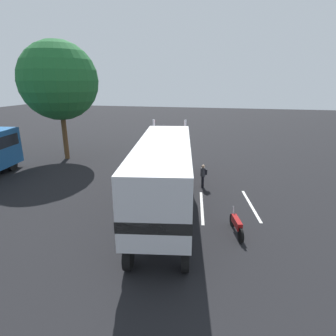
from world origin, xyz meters
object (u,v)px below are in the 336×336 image
at_px(motorcycle, 236,225).
at_px(semi_truck, 165,167).
at_px(tree_center, 59,81).
at_px(person_bystander, 203,175).

bearing_deg(motorcycle, semi_truck, 64.27).
bearing_deg(motorcycle, tree_center, 55.91).
bearing_deg(motorcycle, person_bystander, 20.67).
distance_m(motorcycle, tree_center, 19.94).
distance_m(semi_truck, motorcycle, 4.84).
height_order(person_bystander, motorcycle, person_bystander).
bearing_deg(tree_center, motorcycle, -124.09).
relative_size(person_bystander, motorcycle, 0.79).
distance_m(semi_truck, person_bystander, 4.56).
bearing_deg(tree_center, semi_truck, -126.60).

